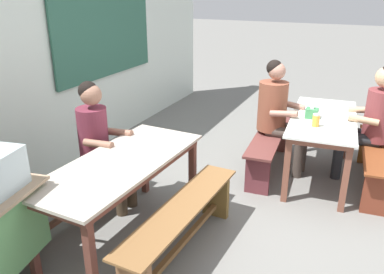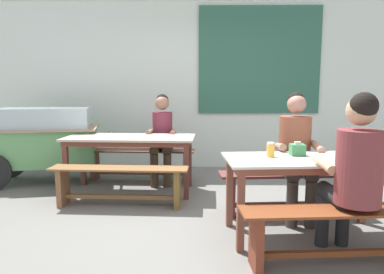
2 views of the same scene
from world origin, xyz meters
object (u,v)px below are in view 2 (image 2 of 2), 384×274
at_px(dining_table_near, 309,167).
at_px(bench_near_back, 287,186).
at_px(dining_table_far, 130,142).
at_px(person_near_front, 354,168).
at_px(person_center_facing, 162,133).
at_px(person_right_near_table, 296,148).
at_px(bench_far_front, 119,181).
at_px(condiment_jar, 271,150).
at_px(tissue_box, 297,150).
at_px(food_cart, 45,139).
at_px(bench_far_back, 140,160).
at_px(bench_near_front, 337,230).

bearing_deg(dining_table_near, bench_near_back, 94.16).
distance_m(dining_table_far, person_near_front, 2.78).
distance_m(person_center_facing, person_right_near_table, 2.04).
height_order(dining_table_far, bench_far_front, dining_table_far).
bearing_deg(person_near_front, condiment_jar, 134.08).
relative_size(person_near_front, tissue_box, 10.31).
bearing_deg(person_center_facing, food_cart, -179.97).
relative_size(dining_table_far, person_right_near_table, 1.28).
bearing_deg(bench_far_back, dining_table_near, -46.61).
bearing_deg(food_cart, bench_near_front, -36.96).
height_order(bench_near_front, person_right_near_table, person_right_near_table).
distance_m(bench_near_front, tissue_box, 0.86).
relative_size(bench_far_back, bench_near_back, 1.08).
xyz_separation_m(bench_near_back, person_near_front, (0.22, -1.07, 0.45)).
distance_m(bench_near_back, bench_near_front, 1.15).
relative_size(bench_far_front, bench_near_front, 1.07).
distance_m(dining_table_near, person_near_front, 0.54).
bearing_deg(condiment_jar, dining_table_near, -6.84).
distance_m(food_cart, tissue_box, 3.57).
bearing_deg(bench_near_front, food_cart, 143.04).
bearing_deg(bench_near_back, bench_far_front, 172.93).
bearing_deg(person_near_front, bench_near_front, -150.13).
bearing_deg(tissue_box, bench_near_back, 85.13).
bearing_deg(food_cart, person_near_front, -34.97).
xyz_separation_m(dining_table_near, condiment_jar, (-0.34, 0.04, 0.15)).
distance_m(bench_far_back, bench_near_front, 3.16).
distance_m(dining_table_far, bench_far_front, 0.68).
xyz_separation_m(food_cart, tissue_box, (3.12, -1.74, 0.15)).
bearing_deg(bench_far_back, condiment_jar, -51.84).
bearing_deg(dining_table_near, bench_far_back, 133.39).
distance_m(person_center_facing, person_near_front, 2.90).
bearing_deg(dining_table_far, tissue_box, -35.04).
bearing_deg(bench_far_front, food_cart, 140.75).
relative_size(dining_table_near, bench_near_back, 1.05).
bearing_deg(bench_near_front, dining_table_far, 134.45).
relative_size(bench_near_back, condiment_jar, 11.06).
bearing_deg(dining_table_far, bench_near_back, -23.73).
height_order(bench_far_back, condiment_jar, condiment_jar).
bearing_deg(food_cart, person_right_near_table, -22.86).
xyz_separation_m(bench_far_back, person_center_facing, (0.34, -0.09, 0.42)).
bearing_deg(bench_far_back, bench_near_back, -37.39).
relative_size(person_right_near_table, condiment_jar, 9.77).
bearing_deg(dining_table_far, person_center_facing, 52.92).
xyz_separation_m(bench_near_back, bench_near_front, (0.08, -1.15, -0.01)).
distance_m(dining_table_near, bench_near_back, 0.67).
bearing_deg(dining_table_far, dining_table_near, -36.35).
distance_m(dining_table_near, condiment_jar, 0.38).
relative_size(dining_table_far, person_center_facing, 1.33).
relative_size(dining_table_near, person_center_facing, 1.23).
bearing_deg(condiment_jar, dining_table_far, 138.83).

